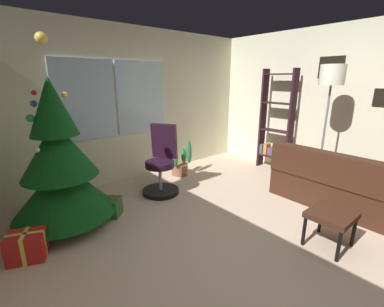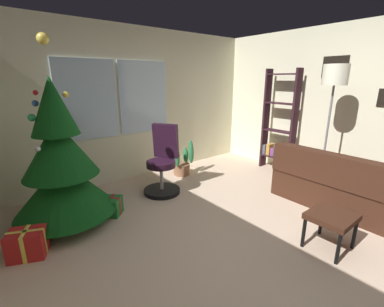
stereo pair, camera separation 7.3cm
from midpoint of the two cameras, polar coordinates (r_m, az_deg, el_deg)
The scene contains 12 objects.
ground_plane at distance 3.04m, azimuth 18.16°, elevation -20.20°, with size 4.79×5.70×0.10m, color beige.
wall_back_with_windows at distance 4.68m, azimuth -11.83°, elevation 10.42°, with size 4.79×0.12×2.54m.
wall_right_with_frames at distance 4.78m, azimuth 36.19°, elevation 7.76°, with size 0.12×5.70×2.54m.
couch at distance 4.19m, azimuth 35.01°, elevation -6.89°, with size 1.61×2.11×0.80m.
footstool at distance 3.10m, azimuth 28.82°, elevation -12.45°, with size 0.44×0.41×0.39m.
holiday_tree at distance 3.35m, azimuth -26.11°, elevation -2.60°, with size 1.15×1.15×2.16m.
gift_box_red at distance 3.15m, azimuth -31.80°, elevation -16.46°, with size 0.40×0.35×0.29m.
gift_box_green at distance 3.60m, azimuth -16.72°, elevation -10.97°, with size 0.34×0.34×0.24m.
office_chair at distance 4.03m, azimuth -5.89°, elevation -2.83°, with size 0.60×0.58×1.05m.
bookshelf at distance 5.19m, azimuth 18.78°, elevation 5.18°, with size 0.18×0.64×1.89m.
floor_lamp at distance 4.26m, azimuth 29.07°, elevation 12.73°, with size 0.33×0.33×1.90m.
potted_plant at distance 4.79m, azimuth -1.57°, elevation -2.21°, with size 0.50×0.31×0.64m.
Camera 2 is at (-2.12, -1.27, 1.71)m, focal length 24.37 mm.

